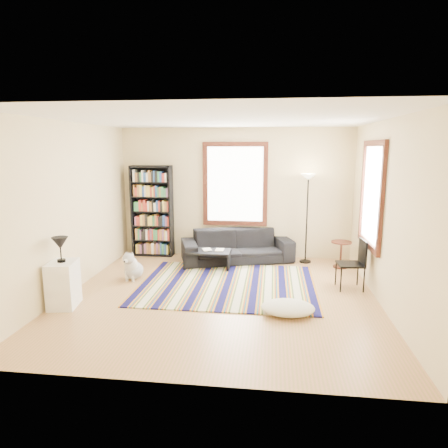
# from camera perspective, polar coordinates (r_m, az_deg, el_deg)

# --- Properties ---
(floor) EXTENTS (5.00, 5.00, 0.10)m
(floor) POSITION_cam_1_polar(r_m,az_deg,el_deg) (6.64, -0.53, -10.62)
(floor) COLOR #B47952
(floor) RESTS_ON ground
(ceiling) EXTENTS (5.00, 5.00, 0.10)m
(ceiling) POSITION_cam_1_polar(r_m,az_deg,el_deg) (6.19, -0.58, 15.21)
(ceiling) COLOR white
(ceiling) RESTS_ON floor
(wall_back) EXTENTS (5.00, 0.10, 2.80)m
(wall_back) POSITION_cam_1_polar(r_m,az_deg,el_deg) (8.76, 1.63, 4.44)
(wall_back) COLOR beige
(wall_back) RESTS_ON floor
(wall_front) EXTENTS (5.00, 0.10, 2.80)m
(wall_front) POSITION_cam_1_polar(r_m,az_deg,el_deg) (3.79, -5.63, -4.18)
(wall_front) COLOR beige
(wall_front) RESTS_ON floor
(wall_left) EXTENTS (0.10, 5.00, 2.80)m
(wall_left) POSITION_cam_1_polar(r_m,az_deg,el_deg) (7.05, -21.58, 2.11)
(wall_left) COLOR beige
(wall_left) RESTS_ON floor
(wall_right) EXTENTS (0.10, 5.00, 2.80)m
(wall_right) POSITION_cam_1_polar(r_m,az_deg,el_deg) (6.44, 22.57, 1.27)
(wall_right) COLOR beige
(wall_right) RESTS_ON floor
(window_back) EXTENTS (1.20, 0.06, 1.60)m
(window_back) POSITION_cam_1_polar(r_m,az_deg,el_deg) (8.66, 1.59, 5.69)
(window_back) COLOR white
(window_back) RESTS_ON wall_back
(window_right) EXTENTS (0.06, 1.20, 1.60)m
(window_right) POSITION_cam_1_polar(r_m,az_deg,el_deg) (7.16, 20.39, 3.93)
(window_right) COLOR white
(window_right) RESTS_ON wall_right
(rug) EXTENTS (3.05, 2.44, 0.02)m
(rug) POSITION_cam_1_polar(r_m,az_deg,el_deg) (7.11, 0.47, -8.61)
(rug) COLOR #0E0C3F
(rug) RESTS_ON floor
(sofa) EXTENTS (1.56, 2.46, 0.67)m
(sofa) POSITION_cam_1_polar(r_m,az_deg,el_deg) (8.45, 1.87, -3.14)
(sofa) COLOR black
(sofa) RESTS_ON floor
(bookshelf) EXTENTS (0.90, 0.30, 2.00)m
(bookshelf) POSITION_cam_1_polar(r_m,az_deg,el_deg) (8.95, -10.22, 1.82)
(bookshelf) COLOR black
(bookshelf) RESTS_ON floor
(coffee_table) EXTENTS (0.99, 0.68, 0.36)m
(coffee_table) POSITION_cam_1_polar(r_m,az_deg,el_deg) (8.02, -2.33, -5.06)
(coffee_table) COLOR black
(coffee_table) RESTS_ON floor
(book_a) EXTENTS (0.27, 0.24, 0.02)m
(book_a) POSITION_cam_1_polar(r_m,az_deg,el_deg) (7.99, -3.05, -3.72)
(book_a) COLOR beige
(book_a) RESTS_ON coffee_table
(book_b) EXTENTS (0.17, 0.23, 0.02)m
(book_b) POSITION_cam_1_polar(r_m,az_deg,el_deg) (8.00, -1.22, -3.70)
(book_b) COLOR beige
(book_b) RESTS_ON coffee_table
(floor_cushion) EXTENTS (0.95, 0.86, 0.19)m
(floor_cushion) POSITION_cam_1_polar(r_m,az_deg,el_deg) (5.98, 9.11, -11.73)
(floor_cushion) COLOR silver
(floor_cushion) RESTS_ON floor
(floor_lamp) EXTENTS (0.40, 0.40, 1.86)m
(floor_lamp) POSITION_cam_1_polar(r_m,az_deg,el_deg) (8.43, 11.75, 0.73)
(floor_lamp) COLOR black
(floor_lamp) RESTS_ON floor
(side_table) EXTENTS (0.51, 0.51, 0.54)m
(side_table) POSITION_cam_1_polar(r_m,az_deg,el_deg) (8.36, 16.35, -4.20)
(side_table) COLOR #4B1912
(side_table) RESTS_ON floor
(folding_chair) EXTENTS (0.45, 0.43, 0.86)m
(folding_chair) POSITION_cam_1_polar(r_m,az_deg,el_deg) (7.14, 17.60, -5.51)
(folding_chair) COLOR black
(folding_chair) RESTS_ON floor
(white_cabinet) EXTENTS (0.45, 0.55, 0.70)m
(white_cabinet) POSITION_cam_1_polar(r_m,az_deg,el_deg) (6.56, -21.97, -7.99)
(white_cabinet) COLOR white
(white_cabinet) RESTS_ON floor
(table_lamp) EXTENTS (0.29, 0.29, 0.38)m
(table_lamp) POSITION_cam_1_polar(r_m,az_deg,el_deg) (6.41, -22.31, -3.41)
(table_lamp) COLOR black
(table_lamp) RESTS_ON white_cabinet
(dog) EXTENTS (0.45, 0.58, 0.53)m
(dog) POSITION_cam_1_polar(r_m,az_deg,el_deg) (7.54, -12.79, -5.71)
(dog) COLOR silver
(dog) RESTS_ON floor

